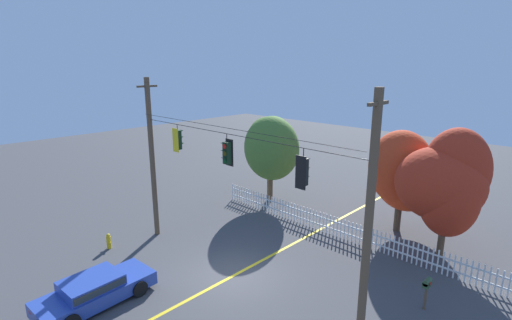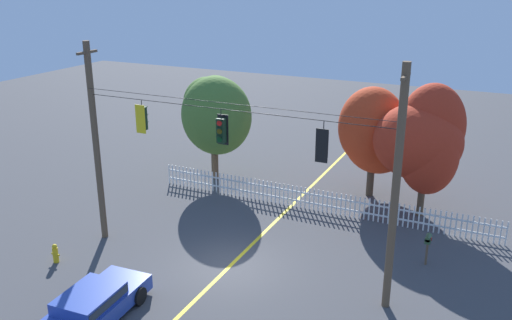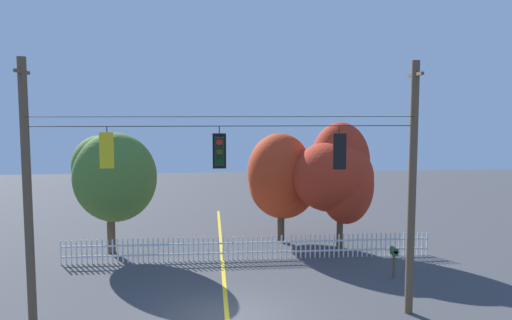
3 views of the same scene
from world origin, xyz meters
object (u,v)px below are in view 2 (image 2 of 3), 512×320
Objects in this scene: autumn_maple_mid at (376,132)px; parked_car at (92,305)px; fire_hydrant at (55,253)px; traffic_signal_northbound_secondary at (142,118)px; roadside_mailbox at (428,241)px; autumn_oak_far_east at (424,140)px; traffic_signal_eastbound_side at (221,130)px; traffic_signal_southbound_primary at (323,145)px; autumn_maple_near_fence at (214,111)px.

parked_car is (-5.59, -14.78, -2.78)m from autumn_maple_mid.
traffic_signal_northbound_secondary is at bearing 43.62° from fire_hydrant.
autumn_oak_far_east is at bearing 103.71° from roadside_mailbox.
traffic_signal_eastbound_side is 10.35m from autumn_oak_far_east.
fire_hydrant is 14.70m from roadside_mailbox.
traffic_signal_eastbound_side is at bearing 66.49° from parked_car.
traffic_signal_northbound_secondary is 12.16m from autumn_maple_mid.
autumn_oak_far_east is at bearing 58.33° from parked_car.
parked_car is at bearing -110.71° from autumn_maple_mid.
autumn_maple_mid is 16.05m from parked_car.
traffic_signal_northbound_secondary is at bearing 180.00° from traffic_signal_southbound_primary.
autumn_maple_near_fence is 1.31× the size of parked_car.
autumn_maple_mid is at bearing 70.77° from traffic_signal_eastbound_side.
autumn_maple_near_fence is (-1.55, 8.32, -1.74)m from traffic_signal_northbound_secondary.
autumn_maple_mid reaches higher than roadside_mailbox.
traffic_signal_eastbound_side is at bearing -153.90° from roadside_mailbox.
parked_car is at bearing -121.67° from autumn_oak_far_east.
autumn_oak_far_east is (2.59, -1.52, 0.32)m from autumn_maple_mid.
autumn_maple_mid is (-0.45, 9.78, -2.14)m from traffic_signal_southbound_primary.
traffic_signal_eastbound_side is (3.47, 0.02, -0.06)m from traffic_signal_northbound_secondary.
parked_car is (-2.19, -5.02, -4.94)m from traffic_signal_eastbound_side.
autumn_maple_mid is at bearing 149.56° from autumn_oak_far_east.
parked_car is (-8.18, -13.26, -3.10)m from autumn_oak_far_east.
traffic_signal_southbound_primary is at bearing -87.36° from autumn_maple_mid.
fire_hydrant is (-2.72, -2.60, -5.22)m from traffic_signal_northbound_secondary.
traffic_signal_eastbound_side is 7.38m from parked_car.
traffic_signal_northbound_secondary and traffic_signal_eastbound_side have the same top height.
traffic_signal_eastbound_side reaches higher than parked_car.
traffic_signal_northbound_secondary is 0.92× the size of traffic_signal_southbound_primary.
parked_car is (1.28, -5.01, -5.00)m from traffic_signal_northbound_secondary.
traffic_signal_eastbound_side and traffic_signal_southbound_primary have the same top height.
autumn_oak_far_east is at bearing 75.46° from traffic_signal_southbound_primary.
autumn_maple_mid is 7.16× the size of fire_hydrant.
fire_hydrant is at bearing -157.12° from traffic_signal_eastbound_side.
roadside_mailbox is at bearing 42.41° from parked_car.
traffic_signal_eastbound_side is 0.24× the size of autumn_maple_mid.
fire_hydrant is at bearing -96.13° from autumn_maple_near_fence.
traffic_signal_southbound_primary is 0.32× the size of parked_car.
traffic_signal_southbound_primary is 1.09× the size of roadside_mailbox.
parked_car is at bearing -77.98° from autumn_maple_near_fence.
autumn_maple_mid is at bearing 54.89° from traffic_signal_northbound_secondary.
autumn_oak_far_east is at bearing 41.68° from fire_hydrant.
autumn_maple_near_fence is 11.02m from autumn_oak_far_east.
traffic_signal_southbound_primary is at bearing 14.48° from fire_hydrant.
traffic_signal_northbound_secondary is 0.22× the size of autumn_maple_near_fence.
roadside_mailbox is at bearing -76.29° from autumn_oak_far_east.
autumn_maple_near_fence reaches higher than parked_car.
traffic_signal_northbound_secondary is 0.29× the size of parked_car.
traffic_signal_northbound_secondary is 3.47m from traffic_signal_eastbound_side.
parked_car is (2.84, -13.33, -3.26)m from autumn_maple_near_fence.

